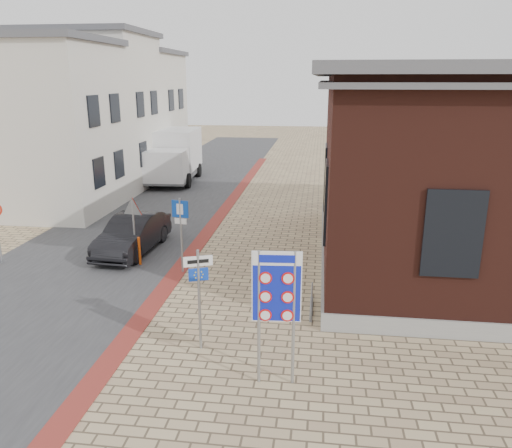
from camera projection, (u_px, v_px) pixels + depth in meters
The scene contains 15 objects.
ground at pixel (204, 342), 12.63m from camera, with size 120.00×120.00×0.00m, color tan.
road_strip at pixel (169, 199), 27.59m from camera, with size 7.00×60.00×0.02m, color #38383A.
curb_strip at pixel (211, 227), 22.39m from camera, with size 0.60×40.00×0.02m, color maroon.
brick_building at pixel (502, 167), 17.19m from camera, with size 13.00×13.00×6.80m.
townhouse_near at pixel (37, 126), 24.25m from camera, with size 7.40×6.40×8.30m.
townhouse_mid at pixel (91, 111), 29.85m from camera, with size 7.40×6.40×9.10m.
townhouse_far at pixel (129, 111), 35.67m from camera, with size 7.40×6.40×8.30m.
bike_rack at pixel (312, 301), 14.32m from camera, with size 0.08×1.80×0.60m.
sedan at pixel (133, 234), 19.00m from camera, with size 1.51×4.32×1.43m, color black.
box_truck at pixel (175, 156), 31.85m from camera, with size 2.97×6.37×3.26m.
border_sign at pixel (277, 290), 10.34m from camera, with size 1.04×0.14×3.04m.
essen_sign at pixel (199, 284), 11.86m from camera, with size 0.66×0.29×2.57m.
parking_sign at pixel (181, 222), 16.63m from camera, with size 0.58×0.13×2.62m.
yield_sign at pixel (133, 214), 17.74m from camera, with size 0.82×0.22×2.33m.
bollard at pixel (139, 251), 17.68m from camera, with size 0.09×0.09×1.04m, color #D7480B.
Camera 1 is at (2.77, -11.02, 6.41)m, focal length 35.00 mm.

